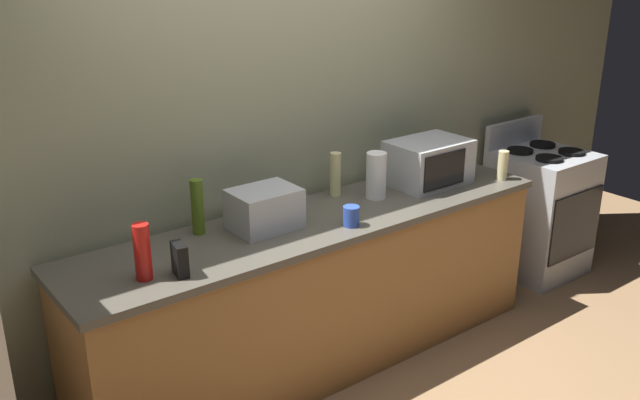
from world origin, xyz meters
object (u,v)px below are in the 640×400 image
bottle_olive_oil (197,207)px  mug_blue (351,216)px  microwave (428,162)px  bottle_hot_sauce (142,252)px  toaster_oven (264,209)px  stove_range (539,211)px  cordless_phone (180,260)px  paper_towel_roll (376,175)px  bottle_hand_soap (503,165)px  bottle_vinegar (335,174)px

bottle_olive_oil → mug_blue: bottle_olive_oil is taller
microwave → bottle_olive_oil: bearing=174.0°
bottle_hot_sauce → toaster_oven: bearing=12.7°
toaster_oven → bottle_olive_oil: size_ratio=1.18×
stove_range → bottle_hot_sauce: 3.11m
bottle_hot_sauce → mug_blue: bottle_hot_sauce is taller
toaster_oven → cordless_phone: toaster_oven is taller
paper_towel_roll → mug_blue: (-0.39, -0.24, -0.08)m
stove_range → microwave: microwave is taller
microwave → mug_blue: bearing=-163.6°
stove_range → microwave: (-1.13, 0.05, 0.57)m
toaster_oven → paper_towel_roll: (0.76, -0.01, 0.03)m
microwave → bottle_hand_soap: microwave is taller
paper_towel_roll → bottle_hand_soap: (0.85, -0.23, -0.04)m
bottle_hot_sauce → mug_blue: size_ratio=2.43×
toaster_oven → cordless_phone: bearing=-159.0°
microwave → bottle_hot_sauce: 1.93m
stove_range → bottle_vinegar: (-1.71, 0.23, 0.57)m
toaster_oven → bottle_vinegar: bearing=15.6°
microwave → bottle_vinegar: microwave is taller
paper_towel_roll → bottle_olive_oil: bottle_olive_oil is taller
bottle_hot_sauce → bottle_vinegar: size_ratio=1.01×
bottle_olive_oil → bottle_vinegar: bearing=1.6°
paper_towel_roll → bottle_olive_oil: (-1.06, 0.15, 0.01)m
cordless_phone → bottle_vinegar: size_ratio=0.59×
bottle_hand_soap → cordless_phone: bearing=179.6°
toaster_oven → bottle_hot_sauce: (-0.74, -0.17, 0.02)m
paper_towel_roll → bottle_hot_sauce: size_ratio=1.04×
cordless_phone → bottle_olive_oil: bottle_olive_oil is taller
paper_towel_roll → stove_range: bearing=-1.8°
bottle_hand_soap → bottle_vinegar: (-1.00, 0.41, 0.04)m
stove_range → paper_towel_roll: paper_towel_roll is taller
bottle_hand_soap → mug_blue: 1.23m
bottle_hand_soap → stove_range: bearing=14.4°
stove_range → mug_blue: size_ratio=10.10×
stove_range → bottle_olive_oil: bottle_olive_oil is taller
stove_range → paper_towel_roll: bearing=178.2°
paper_towel_roll → bottle_hand_soap: paper_towel_roll is taller
bottle_olive_oil → mug_blue: 0.79m
mug_blue → bottle_hand_soap: bearing=0.4°
microwave → bottle_olive_oil: size_ratio=1.67×
bottle_olive_oil → bottle_hand_soap: (1.91, -0.39, -0.05)m
cordless_phone → bottle_hand_soap: bearing=8.8°
microwave → mug_blue: (-0.81, -0.24, -0.08)m
bottle_olive_oil → mug_blue: bearing=-30.1°
cordless_phone → mug_blue: bearing=7.8°
toaster_oven → bottle_hand_soap: toaster_oven is taller
microwave → bottle_hot_sauce: bearing=-175.4°
microwave → toaster_oven: microwave is taller
microwave → bottle_vinegar: bearing=162.7°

